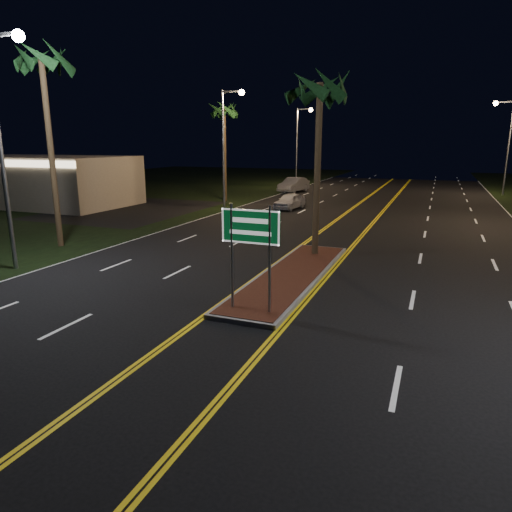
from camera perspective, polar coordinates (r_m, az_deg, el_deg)
The scene contains 14 objects.
ground at distance 11.63m, azimuth -6.02°, elevation -11.88°, with size 120.00×120.00×0.00m, color black.
grass_left at distance 49.18m, azimuth -24.00°, elevation 6.86°, with size 40.00×110.00×0.01m, color black.
median_island at distance 17.68m, azimuth 4.50°, elevation -2.42°, with size 2.25×10.25×0.17m.
highway_sign at distance 13.28m, azimuth -0.70°, elevation 2.43°, with size 1.80×0.08×3.20m.
commercial_building at distance 42.68m, azimuth -25.23°, elevation 8.54°, with size 15.00×8.12×4.00m.
streetlight_left_near at distance 20.44m, azimuth -28.90°, elevation 13.97°, with size 1.91×0.44×9.00m.
streetlight_left_mid at distance 36.70m, azimuth -3.57°, elevation 14.86°, with size 1.91×0.44×9.00m.
streetlight_left_far at distance 55.47m, azimuth 5.52°, elevation 14.50°, with size 1.91×0.44×9.00m.
streetlight_right_far at distance 51.55m, azimuth 28.75°, elevation 12.96°, with size 1.91×0.44×9.00m.
palm_median at distance 20.47m, azimuth 8.01°, elevation 20.05°, with size 2.40×2.40×8.30m.
palm_left_near at distance 24.79m, azimuth -25.24°, elevation 21.12°, with size 2.40×2.40×9.80m.
palm_left_far at distance 41.34m, azimuth -4.03°, elevation 17.65°, with size 2.40×2.40×8.80m.
car_near at distance 36.16m, azimuth 4.22°, elevation 7.03°, with size 1.87×4.36×1.45m, color silver.
car_far at distance 48.90m, azimuth 4.74°, elevation 9.01°, with size 2.28×5.32×1.77m, color #AEAEB8.
Camera 1 is at (4.95, -9.23, 5.05)m, focal length 32.00 mm.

